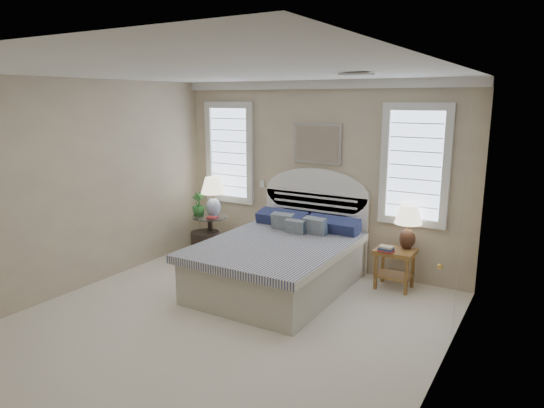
{
  "coord_description": "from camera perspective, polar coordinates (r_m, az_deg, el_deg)",
  "views": [
    {
      "loc": [
        3.0,
        -3.83,
        2.44
      ],
      "look_at": [
        0.12,
        1.0,
        1.22
      ],
      "focal_mm": 32.0,
      "sensor_mm": 36.0,
      "label": 1
    }
  ],
  "objects": [
    {
      "name": "floor_pot",
      "position": [
        7.72,
        -7.85,
        -4.72
      ],
      "size": [
        0.57,
        0.57,
        0.41
      ],
      "primitive_type": "cylinder",
      "rotation": [
        0.0,
        0.0,
        -0.36
      ],
      "color": "black",
      "rests_on": "floor"
    },
    {
      "name": "wall_right",
      "position": [
        4.06,
        19.0,
        -4.05
      ],
      "size": [
        0.02,
        5.0,
        2.7
      ],
      "primitive_type": "cube",
      "color": "beige",
      "rests_on": "floor"
    },
    {
      "name": "nightstand_right",
      "position": [
        6.55,
        14.25,
        -6.43
      ],
      "size": [
        0.5,
        0.4,
        0.53
      ],
      "color": "olive",
      "rests_on": "floor"
    },
    {
      "name": "switch_plate",
      "position": [
        7.56,
        -1.19,
        2.42
      ],
      "size": [
        0.08,
        0.01,
        0.12
      ],
      "primitive_type": "cube",
      "color": "silver",
      "rests_on": "wall_back"
    },
    {
      "name": "window_right",
      "position": [
        6.57,
        16.48,
        4.39
      ],
      "size": [
        0.9,
        0.06,
        1.6
      ],
      "primitive_type": "cube",
      "color": "#A9BBD6",
      "rests_on": "wall_back"
    },
    {
      "name": "floor",
      "position": [
        5.45,
        -6.7,
        -14.47
      ],
      "size": [
        4.5,
        5.0,
        0.01
      ],
      "primitive_type": "cube",
      "color": "silver",
      "rests_on": "ground"
    },
    {
      "name": "side_table_left",
      "position": [
        7.78,
        -7.26,
        -3.18
      ],
      "size": [
        0.56,
        0.56,
        0.63
      ],
      "color": "black",
      "rests_on": "floor"
    },
    {
      "name": "closet_door",
      "position": [
        5.24,
        21.45,
        -2.32
      ],
      "size": [
        0.02,
        1.8,
        2.4
      ],
      "primitive_type": "cube",
      "color": "silver",
      "rests_on": "floor"
    },
    {
      "name": "books_right",
      "position": [
        6.38,
        13.27,
        -5.18
      ],
      "size": [
        0.2,
        0.15,
        0.08
      ],
      "rotation": [
        0.0,
        0.0,
        -0.1
      ],
      "color": "maroon",
      "rests_on": "nightstand_right"
    },
    {
      "name": "wall_back",
      "position": [
        7.09,
        5.4,
        3.34
      ],
      "size": [
        4.5,
        0.02,
        2.7
      ],
      "primitive_type": "cube",
      "color": "beige",
      "rests_on": "floor"
    },
    {
      "name": "crown_molding",
      "position": [
        6.98,
        5.47,
        13.83
      ],
      "size": [
        4.5,
        0.08,
        0.12
      ],
      "primitive_type": "cube",
      "color": "silver",
      "rests_on": "wall_back"
    },
    {
      "name": "bed",
      "position": [
        6.42,
        1.19,
        -6.43
      ],
      "size": [
        1.72,
        2.28,
        1.47
      ],
      "color": "beige",
      "rests_on": "floor"
    },
    {
      "name": "lamp_left",
      "position": [
        7.68,
        -6.95,
        1.4
      ],
      "size": [
        0.45,
        0.45,
        0.62
      ],
      "rotation": [
        0.0,
        0.0,
        0.22
      ],
      "color": "white",
      "rests_on": "side_table_left"
    },
    {
      "name": "ceiling",
      "position": [
        4.88,
        -7.51,
        15.19
      ],
      "size": [
        4.5,
        5.0,
        0.01
      ],
      "primitive_type": "cube",
      "color": "white",
      "rests_on": "wall_back"
    },
    {
      "name": "books_left",
      "position": [
        7.57,
        -7.05,
        -1.59
      ],
      "size": [
        0.18,
        0.14,
        0.02
      ],
      "rotation": [
        0.0,
        0.0,
        0.13
      ],
      "color": "maroon",
      "rests_on": "side_table_left"
    },
    {
      "name": "painting",
      "position": [
        7.0,
        5.33,
        7.1
      ],
      "size": [
        0.74,
        0.04,
        0.58
      ],
      "primitive_type": "cube",
      "color": "silver",
      "rests_on": "wall_back"
    },
    {
      "name": "potted_plant",
      "position": [
        7.72,
        -8.64,
        -0.03
      ],
      "size": [
        0.26,
        0.26,
        0.37
      ],
      "primitive_type": "imported",
      "rotation": [
        0.0,
        0.0,
        0.26
      ],
      "color": "#2D722D",
      "rests_on": "side_table_left"
    },
    {
      "name": "hvac_vent",
      "position": [
        4.98,
        9.88,
        14.82
      ],
      "size": [
        0.3,
        0.2,
        0.02
      ],
      "primitive_type": "cube",
      "color": "#B2B2B2",
      "rests_on": "ceiling"
    },
    {
      "name": "lamp_right",
      "position": [
        6.51,
        15.73,
        -2.06
      ],
      "size": [
        0.47,
        0.47,
        0.58
      ],
      "rotation": [
        0.0,
        0.0,
        -0.43
      ],
      "color": "black",
      "rests_on": "nightstand_right"
    },
    {
      "name": "wall_left",
      "position": [
        6.59,
        -22.74,
        1.76
      ],
      "size": [
        0.02,
        5.0,
        2.7
      ],
      "primitive_type": "cube",
      "color": "beige",
      "rests_on": "floor"
    },
    {
      "name": "window_left",
      "position": [
        7.83,
        -4.98,
        6.04
      ],
      "size": [
        0.9,
        0.06,
        1.6
      ],
      "primitive_type": "cube",
      "color": "#A9BBD6",
      "rests_on": "wall_back"
    }
  ]
}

